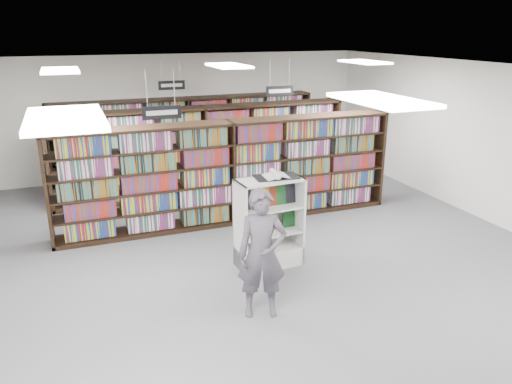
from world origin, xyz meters
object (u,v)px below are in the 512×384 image
object	(u,v)px
endcap_display	(268,236)
bookshelf_row_near	(230,173)
open_book	(276,176)
shopper	(262,254)

from	to	relation	value
endcap_display	bookshelf_row_near	bearing A→B (deg)	85.27
bookshelf_row_near	endcap_display	xyz separation A→B (m)	(-0.04, -2.12, -0.54)
bookshelf_row_near	endcap_display	size ratio (longest dim) A/B	4.59
bookshelf_row_near	endcap_display	distance (m)	2.19
endcap_display	open_book	world-z (taller)	open_book
endcap_display	shopper	distance (m)	1.63
open_book	shopper	xyz separation A→B (m)	(-0.81, -1.44, -0.63)
open_book	shopper	bearing A→B (deg)	-114.23
endcap_display	open_book	size ratio (longest dim) A/B	2.05
bookshelf_row_near	open_book	xyz separation A→B (m)	(0.10, -2.10, 0.50)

